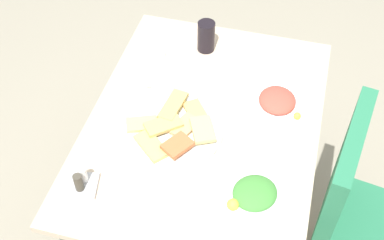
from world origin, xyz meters
name	(u,v)px	position (x,y,z in m)	size (l,w,h in m)	color
ground_plane	(201,229)	(0.00, 0.00, 0.00)	(6.00, 6.00, 0.00)	gray
dining_table	(203,139)	(0.00, 0.00, 0.62)	(1.03, 0.77, 0.71)	beige
dining_chair	(361,219)	(0.10, 0.57, 0.50)	(0.48, 0.49, 0.89)	#297751
pide_platter	(174,129)	(0.07, -0.09, 0.73)	(0.32, 0.33, 0.04)	white
salad_plate_greens	(254,195)	(0.25, 0.22, 0.73)	(0.23, 0.23, 0.05)	white
salad_plate_rice	(277,102)	(-0.14, 0.23, 0.73)	(0.23, 0.23, 0.05)	white
soda_can	(206,36)	(-0.37, -0.08, 0.77)	(0.07, 0.07, 0.12)	black
paper_napkin	(155,70)	(-0.20, -0.24, 0.71)	(0.16, 0.16, 0.00)	white
fork	(150,68)	(-0.20, -0.25, 0.72)	(0.20, 0.01, 0.01)	silver
spoon	(160,70)	(-0.20, -0.22, 0.72)	(0.19, 0.02, 0.01)	silver
condiment_caddy	(82,182)	(0.35, -0.29, 0.74)	(0.11, 0.11, 0.07)	#B2B2B7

